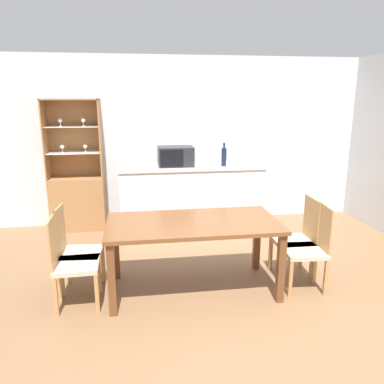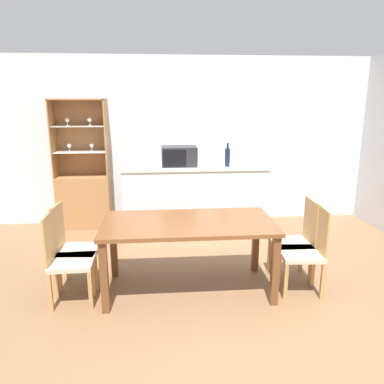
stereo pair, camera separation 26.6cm
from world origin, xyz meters
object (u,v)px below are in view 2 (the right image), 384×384
(dining_table, at_px, (188,230))
(dining_chair_side_left_near, at_px, (67,259))
(dining_chair_side_right_far, at_px, (296,241))
(microwave, at_px, (179,156))
(dining_chair_side_left_far, at_px, (73,249))
(dining_chair_side_right_near, at_px, (305,251))
(wine_bottle, at_px, (227,157))
(display_cabinet, at_px, (84,191))

(dining_table, relative_size, dining_chair_side_left_near, 1.92)
(dining_chair_side_right_far, distance_m, microwave, 2.03)
(dining_chair_side_left_far, distance_m, dining_chair_side_right_near, 2.37)
(dining_chair_side_left_near, distance_m, wine_bottle, 2.55)
(wine_bottle, bearing_deg, dining_chair_side_left_near, -138.39)
(dining_table, bearing_deg, dining_chair_side_right_far, 6.21)
(microwave, xyz_separation_m, wine_bottle, (0.66, -0.12, -0.00))
(dining_table, xyz_separation_m, dining_chair_side_left_far, (-1.18, 0.13, -0.21))
(dining_chair_side_left_far, xyz_separation_m, wine_bottle, (1.83, 1.36, 0.71))
(dining_chair_side_right_far, distance_m, wine_bottle, 1.63)
(dining_table, height_order, dining_chair_side_right_near, dining_chair_side_right_near)
(microwave, bearing_deg, dining_table, -89.90)
(dining_table, xyz_separation_m, microwave, (-0.00, 1.61, 0.50))
(dining_chair_side_right_near, xyz_separation_m, microwave, (-1.18, 1.74, 0.71))
(display_cabinet, bearing_deg, dining_chair_side_left_near, -83.57)
(display_cabinet, xyz_separation_m, dining_chair_side_right_near, (2.60, -2.23, -0.12))
(dining_chair_side_left_far, relative_size, dining_chair_side_left_near, 1.00)
(dining_chair_side_left_far, height_order, dining_chair_side_right_far, same)
(dining_chair_side_right_far, distance_m, dining_chair_side_left_near, 2.37)
(wine_bottle, bearing_deg, dining_chair_side_right_near, -72.32)
(dining_chair_side_right_far, bearing_deg, wine_bottle, 22.03)
(dining_chair_side_left_far, distance_m, microwave, 2.02)
(dining_chair_side_left_far, relative_size, dining_chair_side_right_near, 1.00)
(dining_chair_side_left_far, distance_m, wine_bottle, 2.39)
(dining_chair_side_right_near, distance_m, wine_bottle, 1.85)
(dining_chair_side_left_far, bearing_deg, dining_table, 88.04)
(display_cabinet, distance_m, dining_chair_side_right_far, 3.27)
(dining_table, bearing_deg, display_cabinet, 124.21)
(dining_table, relative_size, dining_chair_side_left_far, 1.92)
(dining_chair_side_right_far, bearing_deg, microwave, 39.70)
(dining_table, height_order, dining_chair_side_right_far, dining_chair_side_right_far)
(dining_chair_side_left_near, bearing_deg, microwave, 144.49)
(dining_table, distance_m, microwave, 1.69)
(display_cabinet, height_order, dining_table, display_cabinet)
(dining_table, bearing_deg, dining_chair_side_left_near, -173.68)
(display_cabinet, height_order, dining_chair_side_right_near, display_cabinet)
(dining_chair_side_left_near, xyz_separation_m, microwave, (1.17, 1.74, 0.71))
(dining_table, xyz_separation_m, dining_chair_side_left_near, (-1.18, -0.13, -0.21))
(dining_table, distance_m, dining_chair_side_right_near, 1.20)
(microwave, distance_m, wine_bottle, 0.67)
(dining_chair_side_left_far, distance_m, dining_chair_side_left_near, 0.26)
(dining_chair_side_right_far, distance_m, dining_chair_side_right_near, 0.26)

